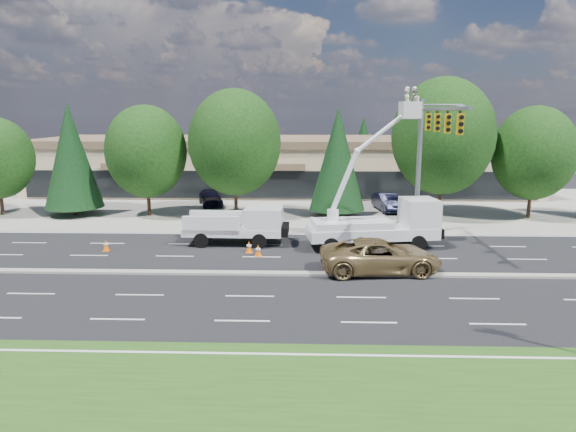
{
  "coord_description": "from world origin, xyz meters",
  "views": [
    {
      "loc": [
        2.43,
        -25.0,
        8.08
      ],
      "look_at": [
        1.52,
        3.23,
        2.4
      ],
      "focal_mm": 32.0,
      "sensor_mm": 36.0,
      "label": 1
    }
  ],
  "objects_px": {
    "signal_mast": "(428,147)",
    "bucket_truck": "(384,215)",
    "minivan": "(380,256)",
    "utility_pickup": "(241,229)"
  },
  "relations": [
    {
      "from": "utility_pickup",
      "to": "minivan",
      "type": "bearing_deg",
      "value": -34.17
    },
    {
      "from": "bucket_truck",
      "to": "minivan",
      "type": "xyz_separation_m",
      "value": [
        -0.9,
        -4.99,
        -1.18
      ]
    },
    {
      "from": "signal_mast",
      "to": "minivan",
      "type": "xyz_separation_m",
      "value": [
        -3.67,
        -6.44,
        -5.2
      ]
    },
    {
      "from": "utility_pickup",
      "to": "signal_mast",
      "type": "bearing_deg",
      "value": 5.32
    },
    {
      "from": "bucket_truck",
      "to": "minivan",
      "type": "height_order",
      "value": "bucket_truck"
    },
    {
      "from": "utility_pickup",
      "to": "bucket_truck",
      "type": "xyz_separation_m",
      "value": [
        8.81,
        -0.6,
        1.07
      ]
    },
    {
      "from": "signal_mast",
      "to": "bucket_truck",
      "type": "bearing_deg",
      "value": -152.22
    },
    {
      "from": "minivan",
      "to": "utility_pickup",
      "type": "bearing_deg",
      "value": 49.55
    },
    {
      "from": "signal_mast",
      "to": "bucket_truck",
      "type": "relative_size",
      "value": 1.06
    },
    {
      "from": "minivan",
      "to": "bucket_truck",
      "type": "bearing_deg",
      "value": -15.45
    }
  ]
}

